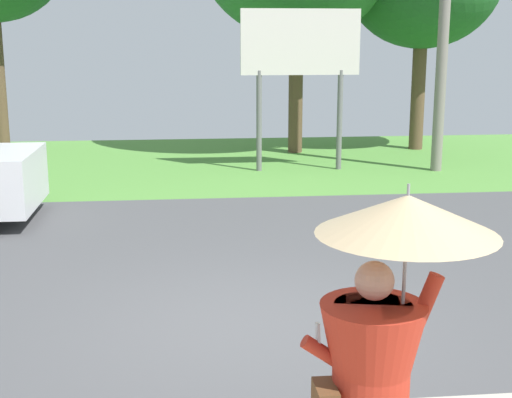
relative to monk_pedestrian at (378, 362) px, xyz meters
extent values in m
cube|color=#4C4C4F|center=(-0.44, 5.27, -1.15)|extent=(40.00, 8.00, 0.10)
cube|color=#57933E|center=(-0.44, 13.27, -1.15)|extent=(40.00, 8.00, 0.10)
cylinder|color=#B22D1E|center=(-0.04, 0.00, 0.02)|extent=(0.44, 0.44, 0.65)
sphere|color=tan|center=(-0.04, 0.00, 0.49)|extent=(0.22, 0.22, 0.22)
cylinder|color=#B22D1E|center=(0.24, 0.00, 0.30)|extent=(0.24, 0.09, 0.45)
cylinder|color=#B22D1E|center=(-0.30, 0.02, 0.05)|extent=(0.29, 0.08, 0.24)
cylinder|color=gray|center=(0.13, 0.00, 0.52)|extent=(0.02, 0.02, 0.75)
cone|color=#D1B284|center=(0.13, 0.00, 0.86)|extent=(1.00, 1.00, 0.22)
cylinder|color=gray|center=(0.13, 0.00, 0.98)|extent=(0.02, 0.02, 0.10)
cube|color=#B7B7BC|center=(-0.34, 0.05, 0.15)|extent=(0.02, 0.11, 0.16)
cylinder|color=slate|center=(0.66, 11.99, 0.00)|extent=(0.12, 0.12, 2.20)
cylinder|color=slate|center=(2.46, 11.99, 0.00)|extent=(0.12, 0.12, 2.20)
cube|color=silver|center=(1.56, 11.99, 1.70)|extent=(2.60, 0.10, 1.40)
cylinder|color=brown|center=(5.15, 14.74, 0.47)|extent=(0.36, 0.36, 3.15)
cylinder|color=brown|center=(1.88, 14.54, 0.65)|extent=(0.36, 0.36, 3.50)
camera|label=1|loc=(-1.09, -3.67, 1.79)|focal=50.47mm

